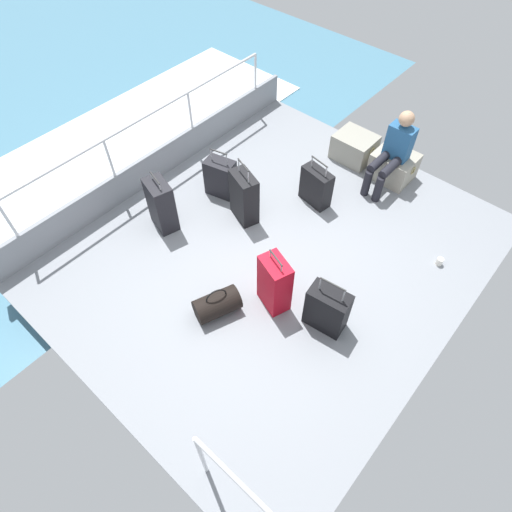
{
  "coord_description": "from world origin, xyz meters",
  "views": [
    {
      "loc": [
        2.1,
        -2.76,
        4.28
      ],
      "look_at": [
        -0.0,
        -0.37,
        0.25
      ],
      "focal_mm": 30.82,
      "sensor_mm": 36.0,
      "label": 1
    }
  ],
  "objects_px": {
    "suitcase_2": "(275,284)",
    "cargo_crate_0": "(354,147)",
    "suitcase_3": "(220,177)",
    "suitcase_0": "(327,309)",
    "passenger_seated": "(393,150)",
    "paper_cup": "(440,261)",
    "suitcase_4": "(161,205)",
    "duffel_bag": "(217,304)",
    "suitcase_1": "(316,187)",
    "suitcase_5": "(244,197)",
    "cargo_crate_1": "(393,166)"
  },
  "relations": [
    {
      "from": "suitcase_3",
      "to": "paper_cup",
      "type": "height_order",
      "value": "suitcase_3"
    },
    {
      "from": "suitcase_2",
      "to": "paper_cup",
      "type": "height_order",
      "value": "suitcase_2"
    },
    {
      "from": "passenger_seated",
      "to": "suitcase_4",
      "type": "bearing_deg",
      "value": -123.92
    },
    {
      "from": "suitcase_4",
      "to": "duffel_bag",
      "type": "distance_m",
      "value": 1.55
    },
    {
      "from": "cargo_crate_1",
      "to": "suitcase_4",
      "type": "bearing_deg",
      "value": -122.12
    },
    {
      "from": "suitcase_4",
      "to": "suitcase_5",
      "type": "height_order",
      "value": "suitcase_5"
    },
    {
      "from": "suitcase_0",
      "to": "duffel_bag",
      "type": "xyz_separation_m",
      "value": [
        -0.99,
        -0.67,
        -0.14
      ]
    },
    {
      "from": "suitcase_1",
      "to": "suitcase_2",
      "type": "height_order",
      "value": "suitcase_2"
    },
    {
      "from": "suitcase_5",
      "to": "cargo_crate_1",
      "type": "bearing_deg",
      "value": 61.95
    },
    {
      "from": "cargo_crate_0",
      "to": "suitcase_2",
      "type": "distance_m",
      "value": 2.86
    },
    {
      "from": "suitcase_3",
      "to": "duffel_bag",
      "type": "relative_size",
      "value": 1.25
    },
    {
      "from": "cargo_crate_0",
      "to": "suitcase_4",
      "type": "bearing_deg",
      "value": -111.39
    },
    {
      "from": "suitcase_1",
      "to": "suitcase_2",
      "type": "distance_m",
      "value": 1.75
    },
    {
      "from": "cargo_crate_0",
      "to": "suitcase_5",
      "type": "distance_m",
      "value": 2.02
    },
    {
      "from": "suitcase_5",
      "to": "passenger_seated",
      "type": "bearing_deg",
      "value": 59.57
    },
    {
      "from": "suitcase_2",
      "to": "suitcase_4",
      "type": "relative_size",
      "value": 1.02
    },
    {
      "from": "passenger_seated",
      "to": "suitcase_3",
      "type": "bearing_deg",
      "value": -134.13
    },
    {
      "from": "suitcase_3",
      "to": "duffel_bag",
      "type": "height_order",
      "value": "suitcase_3"
    },
    {
      "from": "suitcase_0",
      "to": "suitcase_1",
      "type": "bearing_deg",
      "value": 129.89
    },
    {
      "from": "cargo_crate_1",
      "to": "suitcase_0",
      "type": "bearing_deg",
      "value": -74.94
    },
    {
      "from": "cargo_crate_1",
      "to": "suitcase_5",
      "type": "bearing_deg",
      "value": -118.05
    },
    {
      "from": "cargo_crate_0",
      "to": "passenger_seated",
      "type": "xyz_separation_m",
      "value": [
        0.65,
        -0.18,
        0.38
      ]
    },
    {
      "from": "passenger_seated",
      "to": "suitcase_5",
      "type": "relative_size",
      "value": 1.24
    },
    {
      "from": "suitcase_5",
      "to": "paper_cup",
      "type": "height_order",
      "value": "suitcase_5"
    },
    {
      "from": "suitcase_3",
      "to": "suitcase_4",
      "type": "bearing_deg",
      "value": -97.87
    },
    {
      "from": "suitcase_0",
      "to": "duffel_bag",
      "type": "height_order",
      "value": "suitcase_0"
    },
    {
      "from": "suitcase_0",
      "to": "suitcase_2",
      "type": "relative_size",
      "value": 0.92
    },
    {
      "from": "cargo_crate_0",
      "to": "cargo_crate_1",
      "type": "xyz_separation_m",
      "value": [
        0.65,
        0.0,
        0.01
      ]
    },
    {
      "from": "paper_cup",
      "to": "suitcase_2",
      "type": "bearing_deg",
      "value": -123.75
    },
    {
      "from": "suitcase_3",
      "to": "suitcase_4",
      "type": "relative_size",
      "value": 0.88
    },
    {
      "from": "passenger_seated",
      "to": "suitcase_3",
      "type": "xyz_separation_m",
      "value": [
        -1.61,
        -1.66,
        -0.31
      ]
    },
    {
      "from": "cargo_crate_0",
      "to": "suitcase_0",
      "type": "bearing_deg",
      "value": -62.48
    },
    {
      "from": "cargo_crate_0",
      "to": "duffel_bag",
      "type": "relative_size",
      "value": 1.05
    },
    {
      "from": "suitcase_2",
      "to": "duffel_bag",
      "type": "distance_m",
      "value": 0.68
    },
    {
      "from": "suitcase_5",
      "to": "duffel_bag",
      "type": "distance_m",
      "value": 1.52
    },
    {
      "from": "suitcase_0",
      "to": "cargo_crate_0",
      "type": "bearing_deg",
      "value": 117.52
    },
    {
      "from": "suitcase_0",
      "to": "paper_cup",
      "type": "bearing_deg",
      "value": 70.29
    },
    {
      "from": "suitcase_2",
      "to": "suitcase_5",
      "type": "distance_m",
      "value": 1.39
    },
    {
      "from": "suitcase_2",
      "to": "cargo_crate_0",
      "type": "bearing_deg",
      "value": 105.35
    },
    {
      "from": "paper_cup",
      "to": "suitcase_3",
      "type": "bearing_deg",
      "value": -163.75
    },
    {
      "from": "suitcase_3",
      "to": "suitcase_0",
      "type": "bearing_deg",
      "value": -18.1
    },
    {
      "from": "suitcase_5",
      "to": "paper_cup",
      "type": "relative_size",
      "value": 8.85
    },
    {
      "from": "suitcase_0",
      "to": "suitcase_1",
      "type": "relative_size",
      "value": 1.09
    },
    {
      "from": "suitcase_2",
      "to": "paper_cup",
      "type": "distance_m",
      "value": 2.13
    },
    {
      "from": "cargo_crate_1",
      "to": "duffel_bag",
      "type": "bearing_deg",
      "value": -95.01
    },
    {
      "from": "cargo_crate_1",
      "to": "suitcase_3",
      "type": "height_order",
      "value": "suitcase_3"
    },
    {
      "from": "passenger_seated",
      "to": "suitcase_4",
      "type": "height_order",
      "value": "passenger_seated"
    },
    {
      "from": "passenger_seated",
      "to": "cargo_crate_1",
      "type": "bearing_deg",
      "value": 90.0
    },
    {
      "from": "paper_cup",
      "to": "suitcase_1",
      "type": "bearing_deg",
      "value": -175.96
    },
    {
      "from": "suitcase_1",
      "to": "suitcase_5",
      "type": "relative_size",
      "value": 0.79
    }
  ]
}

